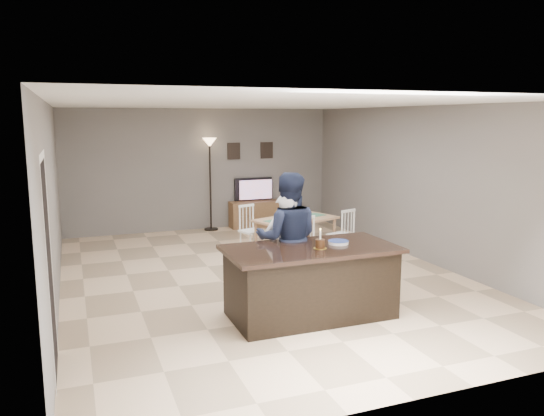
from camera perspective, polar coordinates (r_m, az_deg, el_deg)
name	(u,v)px	position (r m, az deg, el deg)	size (l,w,h in m)	color
floor	(262,277)	(8.49, -1.05, -7.40)	(8.00, 8.00, 0.00)	#DBB58C
room_shell	(262,172)	(8.15, -1.09, 3.94)	(8.00, 8.00, 8.00)	slate
kitchen_island	(311,281)	(6.76, 4.17, -7.87)	(2.15, 1.10, 0.90)	black
tv_console	(256,214)	(12.26, -1.76, -0.64)	(1.20, 0.40, 0.60)	brown
television	(255,189)	(12.24, -1.88, 2.01)	(0.91, 0.12, 0.53)	black
tv_screen_glow	(256,190)	(12.17, -1.76, 1.99)	(0.78, 0.78, 0.00)	#F35B1B
picture_frames	(250,151)	(12.27, -2.33, 6.18)	(1.10, 0.02, 0.38)	black
doorway	(48,249)	(5.48, -22.92, -4.08)	(0.00, 2.10, 2.65)	black
woman	(285,249)	(7.12, 1.44, -4.41)	(0.55, 0.36, 1.52)	silver
man	(288,239)	(7.10, 1.71, -3.33)	(0.87, 0.68, 1.79)	#192038
birthday_cake	(320,244)	(6.57, 5.20, -3.83)	(0.16, 0.16, 0.25)	gold
plate_stack	(338,242)	(6.83, 7.15, -3.68)	(0.26, 0.26, 0.04)	white
dining_table	(296,225)	(9.67, 2.57, -1.79)	(1.88, 2.03, 0.90)	#A07957
floor_lamp	(210,159)	(11.82, -6.70, 5.26)	(0.31, 0.31, 2.06)	black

